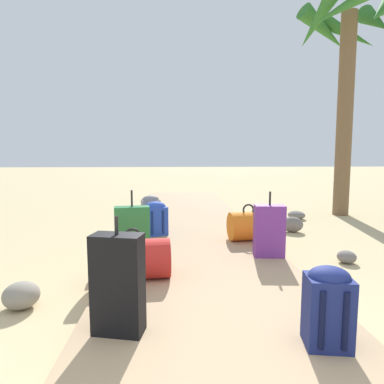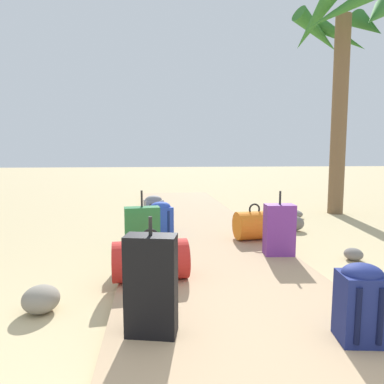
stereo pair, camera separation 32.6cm
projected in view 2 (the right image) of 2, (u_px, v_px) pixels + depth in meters
ground_plane at (198, 238)px, 4.86m from camera, size 60.00×60.00×0.00m
boardwalk at (191, 223)px, 5.72m from camera, size 1.96×8.83×0.08m
backpack_blue at (161, 218)px, 4.68m from camera, size 0.38×0.31×0.49m
suitcase_black at (151, 285)px, 2.07m from camera, size 0.35×0.23×0.78m
suitcase_purple at (279, 230)px, 3.76m from camera, size 0.35×0.23×0.75m
duffel_bag_orange at (254, 225)px, 4.47m from camera, size 0.54×0.43×0.50m
duffel_bag_red at (151, 260)px, 3.02m from camera, size 0.72×0.43×0.49m
suitcase_green at (142, 230)px, 3.83m from camera, size 0.43×0.22×0.75m
backpack_grey at (154, 211)px, 5.16m from camera, size 0.32×0.27×0.52m
backpack_navy at (361, 301)px, 2.00m from camera, size 0.29×0.26×0.50m
palm_tree_far_right at (341, 50)px, 6.59m from camera, size 2.01×2.16×4.42m
rock_right_near at (353, 254)px, 3.84m from camera, size 0.27×0.28×0.14m
rock_left_far at (41, 299)px, 2.56m from camera, size 0.34×0.34×0.22m
rock_right_mid at (294, 214)px, 6.42m from camera, size 0.45×0.46×0.16m
rock_right_far at (294, 223)px, 5.33m from camera, size 0.38×0.31×0.25m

